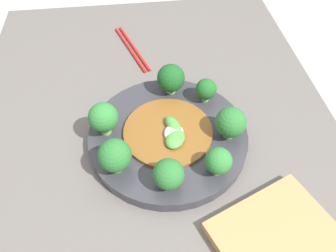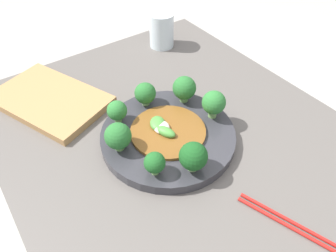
{
  "view_description": "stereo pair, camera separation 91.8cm",
  "coord_description": "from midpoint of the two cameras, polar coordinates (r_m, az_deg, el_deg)",
  "views": [
    {
      "loc": [
        0.44,
        -0.02,
        1.28
      ],
      "look_at": [
        0.04,
        0.03,
        0.8
      ],
      "focal_mm": 35.0,
      "sensor_mm": 36.0,
      "label": 1
    },
    {
      "loc": [
        -0.4,
        0.34,
        1.32
      ],
      "look_at": [
        0.04,
        0.03,
        0.8
      ],
      "focal_mm": 35.0,
      "sensor_mm": 36.0,
      "label": 2
    }
  ],
  "objects": [
    {
      "name": "broccoli_north",
      "position": [
        0.48,
        -1.48,
        -41.61
      ],
      "size": [
        0.06,
        0.06,
        0.07
      ],
      "color": "#70A356",
      "rests_on": "plate"
    },
    {
      "name": "broccoli_northeast",
      "position": [
        0.5,
        -2.94,
        -31.53
      ],
      "size": [
        0.05,
        0.05,
        0.06
      ],
      "color": "#7AAD5B",
      "rests_on": "plate"
    },
    {
      "name": "chopsticks",
      "position": [
        0.64,
        49.69,
        -48.43
      ],
      "size": [
        0.2,
        0.08,
        0.01
      ],
      "color": "red",
      "rests_on": "table"
    },
    {
      "name": "broccoli_south",
      "position": [
        0.54,
        25.35,
        -26.88
      ],
      "size": [
        0.06,
        0.06,
        0.07
      ],
      "color": "#7AAD5B",
      "rests_on": "plate"
    },
    {
      "name": "plate",
      "position": [
        0.54,
        12.75,
        -36.03
      ],
      "size": [
        0.31,
        0.31,
        0.02
      ],
      "color": "#333338",
      "rests_on": "table"
    },
    {
      "name": "table",
      "position": [
        0.93,
        11.41,
        -40.98
      ],
      "size": [
        1.03,
        0.78,
        0.76
      ],
      "color": "#5B5651",
      "rests_on": "ground_plane"
    },
    {
      "name": "broccoli_west",
      "position": [
        0.5,
        24.94,
        -45.61
      ],
      "size": [
        0.06,
        0.06,
        0.07
      ],
      "color": "#89B76B",
      "rests_on": "plate"
    },
    {
      "name": "broccoli_northwest",
      "position": [
        0.49,
        12.65,
        -48.98
      ],
      "size": [
        0.04,
        0.04,
        0.05
      ],
      "color": "#7AAD5B",
      "rests_on": "plate"
    },
    {
      "name": "broccoli_southeast",
      "position": [
        0.54,
        16.08,
        -22.16
      ],
      "size": [
        0.06,
        0.06,
        0.07
      ],
      "color": "#7AAD5B",
      "rests_on": "plate"
    },
    {
      "name": "broccoli_east",
      "position": [
        0.52,
        4.93,
        -24.53
      ],
      "size": [
        0.05,
        0.05,
        0.06
      ],
      "color": "#89B76B",
      "rests_on": "plate"
    },
    {
      "name": "stirfry_center",
      "position": [
        0.53,
        12.56,
        -35.6
      ],
      "size": [
        0.18,
        0.18,
        0.02
      ],
      "color": "brown",
      "rests_on": "plate"
    },
    {
      "name": "cutting_board",
      "position": [
        0.62,
        -22.19,
        -21.66
      ],
      "size": [
        0.35,
        0.29,
        0.02
      ],
      "color": "#AD7F4C",
      "rests_on": "table"
    },
    {
      "name": "drinking_glass",
      "position": [
        0.72,
        6.13,
        0.92
      ],
      "size": [
        0.08,
        0.08,
        0.11
      ],
      "color": "silver",
      "rests_on": "table"
    }
  ]
}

